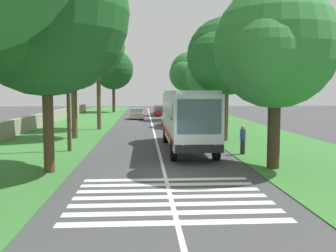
{
  "coord_description": "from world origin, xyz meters",
  "views": [
    {
      "loc": [
        -17.16,
        0.92,
        3.7
      ],
      "look_at": [
        6.22,
        -0.54,
        1.6
      ],
      "focal_mm": 41.68,
      "sensor_mm": 36.0,
      "label": 1
    }
  ],
  "objects_px": {
    "roadside_tree_right_2": "(223,59)",
    "trailing_car_1": "(137,114)",
    "trailing_car_3": "(159,110)",
    "roadside_tree_left_4": "(113,71)",
    "trailing_car_2": "(161,111)",
    "roadside_tree_right_0": "(272,50)",
    "roadside_tree_right_1": "(209,75)",
    "utility_pole": "(68,86)",
    "coach_bus": "(187,116)",
    "roadside_tree_right_3": "(186,75)",
    "pedestrian": "(243,139)",
    "roadside_tree_left_1": "(96,48)",
    "roadside_tree_left_2": "(71,55)",
    "trailing_car_0": "(170,119)",
    "roadside_tree_right_4": "(189,72)",
    "roadside_tree_left_3": "(41,16)"
  },
  "relations": [
    {
      "from": "coach_bus",
      "to": "utility_pole",
      "type": "bearing_deg",
      "value": 93.43
    },
    {
      "from": "utility_pole",
      "to": "roadside_tree_right_2",
      "type": "bearing_deg",
      "value": -66.81
    },
    {
      "from": "roadside_tree_left_4",
      "to": "utility_pole",
      "type": "xyz_separation_m",
      "value": [
        -44.69,
        -0.82,
        -3.23
      ]
    },
    {
      "from": "roadside_tree_left_4",
      "to": "roadside_tree_right_0",
      "type": "height_order",
      "value": "roadside_tree_left_4"
    },
    {
      "from": "roadside_tree_left_2",
      "to": "coach_bus",
      "type": "bearing_deg",
      "value": -126.78
    },
    {
      "from": "trailing_car_2",
      "to": "roadside_tree_right_3",
      "type": "relative_size",
      "value": 0.49
    },
    {
      "from": "trailing_car_1",
      "to": "trailing_car_2",
      "type": "height_order",
      "value": "same"
    },
    {
      "from": "roadside_tree_left_2",
      "to": "roadside_tree_left_4",
      "type": "relative_size",
      "value": 0.86
    },
    {
      "from": "roadside_tree_left_1",
      "to": "utility_pole",
      "type": "height_order",
      "value": "roadside_tree_left_1"
    },
    {
      "from": "roadside_tree_right_4",
      "to": "roadside_tree_right_2",
      "type": "bearing_deg",
      "value": -179.88
    },
    {
      "from": "utility_pole",
      "to": "trailing_car_3",
      "type": "bearing_deg",
      "value": -10.09
    },
    {
      "from": "trailing_car_0",
      "to": "roadside_tree_right_1",
      "type": "height_order",
      "value": "roadside_tree_right_1"
    },
    {
      "from": "trailing_car_3",
      "to": "roadside_tree_right_1",
      "type": "distance_m",
      "value": 24.2
    },
    {
      "from": "roadside_tree_left_4",
      "to": "roadside_tree_right_0",
      "type": "distance_m",
      "value": 51.77
    },
    {
      "from": "coach_bus",
      "to": "trailing_car_1",
      "type": "xyz_separation_m",
      "value": [
        27.65,
        3.62,
        -1.48
      ]
    },
    {
      "from": "coach_bus",
      "to": "pedestrian",
      "type": "xyz_separation_m",
      "value": [
        -2.26,
        -3.02,
        -1.24
      ]
    },
    {
      "from": "roadside_tree_right_4",
      "to": "utility_pole",
      "type": "xyz_separation_m",
      "value": [
        -25.86,
        10.32,
        -2.04
      ]
    },
    {
      "from": "roadside_tree_right_3",
      "to": "roadside_tree_right_0",
      "type": "bearing_deg",
      "value": 179.5
    },
    {
      "from": "roadside_tree_left_2",
      "to": "roadside_tree_left_3",
      "type": "bearing_deg",
      "value": -175.2
    },
    {
      "from": "trailing_car_0",
      "to": "roadside_tree_right_3",
      "type": "distance_m",
      "value": 18.52
    },
    {
      "from": "roadside_tree_left_4",
      "to": "roadside_tree_right_3",
      "type": "xyz_separation_m",
      "value": [
        -9.23,
        -11.77,
        -1.16
      ]
    },
    {
      "from": "roadside_tree_right_2",
      "to": "trailing_car_1",
      "type": "bearing_deg",
      "value": 15.85
    },
    {
      "from": "coach_bus",
      "to": "roadside_tree_right_3",
      "type": "distance_m",
      "value": 35.44
    },
    {
      "from": "roadside_tree_right_2",
      "to": "roadside_tree_right_3",
      "type": "distance_m",
      "value": 31.03
    },
    {
      "from": "trailing_car_1",
      "to": "roadside_tree_left_1",
      "type": "relative_size",
      "value": 0.41
    },
    {
      "from": "roadside_tree_left_2",
      "to": "roadside_tree_right_2",
      "type": "bearing_deg",
      "value": -100.81
    },
    {
      "from": "roadside_tree_right_2",
      "to": "trailing_car_3",
      "type": "bearing_deg",
      "value": 5.22
    },
    {
      "from": "roadside_tree_left_4",
      "to": "trailing_car_2",
      "type": "bearing_deg",
      "value": -141.28
    },
    {
      "from": "trailing_car_3",
      "to": "pedestrian",
      "type": "height_order",
      "value": "pedestrian"
    },
    {
      "from": "trailing_car_1",
      "to": "roadside_tree_right_3",
      "type": "bearing_deg",
      "value": -44.69
    },
    {
      "from": "roadside_tree_right_2",
      "to": "roadside_tree_left_3",
      "type": "bearing_deg",
      "value": 136.15
    },
    {
      "from": "roadside_tree_right_1",
      "to": "trailing_car_3",
      "type": "bearing_deg",
      "value": 10.4
    },
    {
      "from": "roadside_tree_left_3",
      "to": "roadside_tree_right_4",
      "type": "relative_size",
      "value": 1.24
    },
    {
      "from": "roadside_tree_right_1",
      "to": "roadside_tree_right_4",
      "type": "relative_size",
      "value": 0.94
    },
    {
      "from": "roadside_tree_right_2",
      "to": "roadside_tree_left_4",
      "type": "bearing_deg",
      "value": 15.53
    },
    {
      "from": "coach_bus",
      "to": "roadside_tree_left_2",
      "type": "height_order",
      "value": "roadside_tree_left_2"
    },
    {
      "from": "roadside_tree_left_2",
      "to": "roadside_tree_left_4",
      "type": "xyz_separation_m",
      "value": [
        38.08,
        -0.17,
        0.84
      ]
    },
    {
      "from": "coach_bus",
      "to": "roadside_tree_right_3",
      "type": "bearing_deg",
      "value": -5.99
    },
    {
      "from": "roadside_tree_left_3",
      "to": "roadside_tree_right_0",
      "type": "xyz_separation_m",
      "value": [
        0.47,
        -10.49,
        -1.36
      ]
    },
    {
      "from": "roadside_tree_left_2",
      "to": "roadside_tree_right_0",
      "type": "distance_m",
      "value": 16.97
    },
    {
      "from": "roadside_tree_left_3",
      "to": "roadside_tree_left_4",
      "type": "relative_size",
      "value": 1.0
    },
    {
      "from": "trailing_car_3",
      "to": "roadside_tree_right_3",
      "type": "relative_size",
      "value": 0.49
    },
    {
      "from": "trailing_car_0",
      "to": "trailing_car_3",
      "type": "xyz_separation_m",
      "value": [
        21.89,
        0.29,
        0.0
      ]
    },
    {
      "from": "trailing_car_0",
      "to": "roadside_tree_right_2",
      "type": "bearing_deg",
      "value": -167.81
    },
    {
      "from": "roadside_tree_left_2",
      "to": "roadside_tree_right_2",
      "type": "relative_size",
      "value": 1.03
    },
    {
      "from": "pedestrian",
      "to": "roadside_tree_right_2",
      "type": "bearing_deg",
      "value": -0.66
    },
    {
      "from": "trailing_car_3",
      "to": "roadside_tree_right_0",
      "type": "xyz_separation_m",
      "value": [
        -45.8,
        -3.47,
        4.95
      ]
    },
    {
      "from": "coach_bus",
      "to": "roadside_tree_right_0",
      "type": "bearing_deg",
      "value": -151.94
    },
    {
      "from": "roadside_tree_right_1",
      "to": "utility_pole",
      "type": "height_order",
      "value": "roadside_tree_right_1"
    },
    {
      "from": "roadside_tree_left_3",
      "to": "utility_pole",
      "type": "relative_size",
      "value": 1.4
    }
  ]
}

